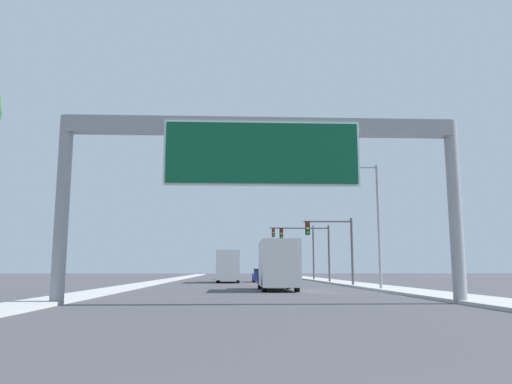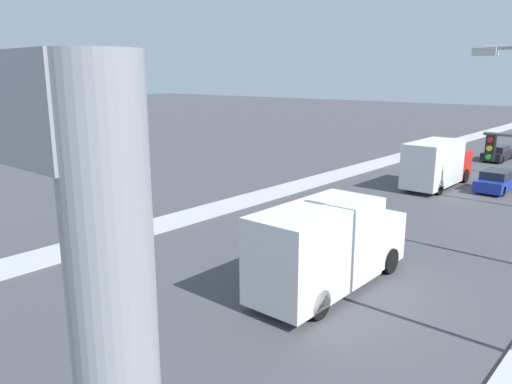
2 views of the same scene
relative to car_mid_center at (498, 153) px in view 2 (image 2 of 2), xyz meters
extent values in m
cube|color=#B5B5B5|center=(-7.25, -4.59, -0.58)|extent=(2.00, 120.00, 0.15)
cube|color=black|center=(0.00, 0.06, -0.14)|extent=(1.70, 4.72, 0.67)
cube|color=#1E232D|center=(0.00, -0.18, 0.46)|extent=(1.50, 2.46, 0.52)
cylinder|color=black|center=(-0.74, 1.52, -0.33)|extent=(0.22, 0.64, 0.64)
cylinder|color=black|center=(0.74, 1.52, -0.33)|extent=(0.22, 0.64, 0.64)
cylinder|color=black|center=(-0.74, -1.41, -0.33)|extent=(0.22, 0.64, 0.64)
cylinder|color=black|center=(0.74, -1.41, -0.33)|extent=(0.22, 0.64, 0.64)
cube|color=navy|center=(3.50, -12.96, -0.12)|extent=(1.77, 4.40, 0.71)
cube|color=#1E232D|center=(3.50, -13.18, 0.50)|extent=(1.56, 2.29, 0.54)
cylinder|color=black|center=(2.73, -11.60, -0.33)|extent=(0.22, 0.64, 0.64)
cylinder|color=black|center=(2.73, -14.32, -0.33)|extent=(0.22, 0.64, 0.64)
cylinder|color=black|center=(4.27, -14.32, -0.33)|extent=(0.22, 0.64, 0.64)
cube|color=red|center=(0.00, -11.62, 0.60)|extent=(2.14, 2.07, 1.91)
cube|color=silver|center=(0.00, -15.31, 1.12)|extent=(2.32, 5.32, 2.95)
cylinder|color=black|center=(-1.02, -11.73, -0.15)|extent=(0.28, 1.00, 1.00)
cylinder|color=black|center=(1.02, -11.73, -0.15)|extent=(0.28, 1.00, 1.00)
cylinder|color=black|center=(-1.02, -16.64, -0.15)|extent=(0.28, 1.00, 1.00)
cylinder|color=black|center=(1.02, -16.64, -0.15)|extent=(0.28, 1.00, 1.00)
cube|color=white|center=(3.50, -30.72, 0.60)|extent=(2.13, 2.10, 1.91)
cube|color=silver|center=(3.50, -34.46, 1.12)|extent=(2.32, 5.40, 2.95)
cylinder|color=black|center=(2.48, -30.82, -0.15)|extent=(0.28, 1.00, 1.00)
cylinder|color=black|center=(4.52, -30.82, -0.15)|extent=(0.28, 1.00, 1.00)
cylinder|color=black|center=(2.48, -35.81, -0.15)|extent=(0.28, 1.00, 1.00)
cylinder|color=black|center=(4.52, -35.81, -0.15)|extent=(0.28, 1.00, 1.00)
cube|color=black|center=(6.61, -26.59, 4.04)|extent=(0.35, 0.28, 1.05)
cylinder|color=red|center=(6.61, -26.75, 4.39)|extent=(0.22, 0.04, 0.22)
cylinder|color=yellow|center=(6.61, -26.75, 4.04)|extent=(0.22, 0.04, 0.22)
cylinder|color=green|center=(6.61, -26.75, 3.69)|extent=(0.22, 0.04, 0.22)
cube|color=#B2B2A8|center=(8.26, -34.01, 7.55)|extent=(0.60, 0.28, 0.20)
camera|label=1|loc=(0.60, -67.18, 0.78)|focal=35.00mm
camera|label=2|loc=(12.54, -48.20, 6.98)|focal=35.00mm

